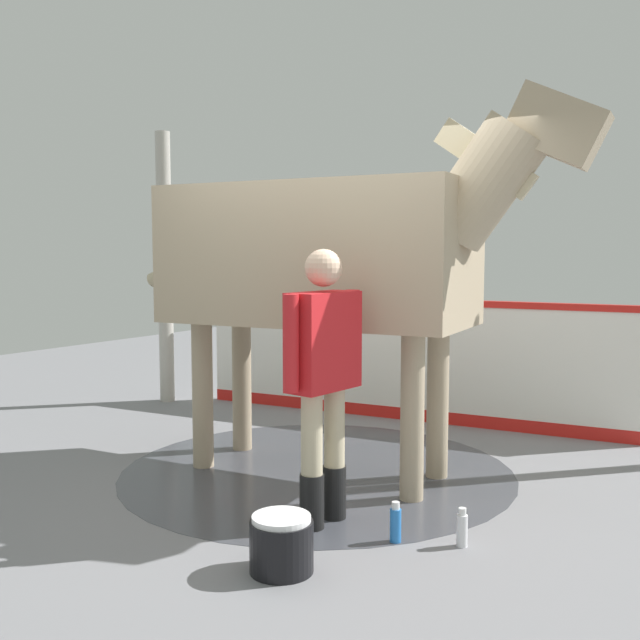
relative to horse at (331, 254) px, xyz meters
The scene contains 9 objects.
ground_plane 1.69m from the horse, 131.86° to the left, with size 16.00×16.00×0.02m, color gray.
wet_patch 1.64m from the horse, ahead, with size 2.96×2.96×0.00m, color #42444C.
barrier_wall 2.22m from the horse, 79.88° to the right, with size 4.41×0.61×1.20m.
roof_post_far 3.21m from the horse, 22.95° to the right, with size 0.16×0.16×2.95m, color #B7B2A8.
horse is the anchor object (origin of this frame).
handler 1.22m from the horse, 119.99° to the left, with size 0.27×0.67×1.68m.
wash_bucket 2.28m from the horse, 113.94° to the left, with size 0.34×0.34×0.30m.
bottle_shampoo 2.19m from the horse, 151.23° to the left, with size 0.06×0.06×0.22m.
bottle_spray 2.05m from the horse, 138.54° to the left, with size 0.07×0.07×0.24m.
Camera 1 is at (-2.66, 4.28, 1.68)m, focal length 41.24 mm.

